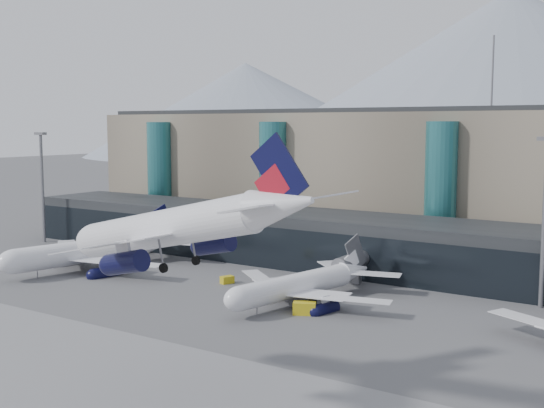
{
  "coord_description": "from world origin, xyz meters",
  "views": [
    {
      "loc": [
        50.8,
        -57.64,
        27.34
      ],
      "look_at": [
        -7.77,
        32.0,
        14.84
      ],
      "focal_mm": 45.0,
      "sensor_mm": 36.0,
      "label": 1
    }
  ],
  "objects": [
    {
      "name": "concourse",
      "position": [
        -0.02,
        57.73,
        4.97
      ],
      "size": [
        170.0,
        27.0,
        10.0
      ],
      "color": "black",
      "rests_on": "ground"
    },
    {
      "name": "veh_a",
      "position": [
        -41.12,
        31.78,
        0.9
      ],
      "size": [
        3.64,
        2.81,
        1.81
      ],
      "primitive_type": "cube",
      "rotation": [
        0.0,
        0.0,
        0.35
      ],
      "color": "silver",
      "rests_on": "ground"
    },
    {
      "name": "veh_b",
      "position": [
        -18.9,
        34.81,
        0.64
      ],
      "size": [
        2.12,
        2.58,
        1.28
      ],
      "primitive_type": "cube",
      "rotation": [
        0.0,
        0.0,
        1.18
      ],
      "color": "gold",
      "rests_on": "ground"
    },
    {
      "name": "veh_c",
      "position": [
        0.04,
        28.52,
        1.04
      ],
      "size": [
        4.02,
        2.55,
        2.09
      ],
      "primitive_type": "cube",
      "rotation": [
        0.0,
        0.0,
        -0.16
      ],
      "color": "#4D4D52",
      "rests_on": "ground"
    },
    {
      "name": "ground",
      "position": [
        0.0,
        0.0,
        0.0
      ],
      "size": [
        900.0,
        900.0,
        0.0
      ],
      "primitive_type": "plane",
      "color": "#515154",
      "rests_on": "ground"
    },
    {
      "name": "veh_f",
      "position": [
        -53.56,
        40.47,
        0.98
      ],
      "size": [
        3.1,
        3.95,
        1.96
      ],
      "primitive_type": "cube",
      "rotation": [
        0.0,
        0.0,
        1.98
      ],
      "color": "#4D4D52",
      "rests_on": "ground"
    },
    {
      "name": "lightmast_left",
      "position": [
        -80.0,
        45.0,
        14.42
      ],
      "size": [
        3.0,
        1.2,
        25.6
      ],
      "color": "slate",
      "rests_on": "ground"
    },
    {
      "name": "jet_parked_mid",
      "position": [
        -1.07,
        32.28,
        3.95
      ],
      "size": [
        31.59,
        32.45,
        10.43
      ],
      "rotation": [
        0.0,
        0.0,
        1.35
      ],
      "color": "white",
      "rests_on": "ground"
    },
    {
      "name": "runway_markings",
      "position": [
        -0.0,
        -15.0,
        0.05
      ],
      "size": [
        128.0,
        1.0,
        0.02
      ],
      "color": "gold",
      "rests_on": "ground"
    },
    {
      "name": "runway_strip",
      "position": [
        0.0,
        -15.0,
        0.02
      ],
      "size": [
        400.0,
        40.0,
        0.04
      ],
      "primitive_type": "cube",
      "color": "slate",
      "rests_on": "ground"
    },
    {
      "name": "hero_jet",
      "position": [
        9.56,
        -8.79,
        18.74
      ],
      "size": [
        31.61,
        32.21,
        10.39
      ],
      "rotation": [
        0.0,
        -0.21,
        -0.07
      ],
      "color": "white",
      "rests_on": "ground"
    },
    {
      "name": "teal_towers",
      "position": [
        -14.99,
        74.01,
        14.01
      ],
      "size": [
        116.4,
        19.4,
        46.0
      ],
      "color": "#286C70",
      "rests_on": "ground"
    },
    {
      "name": "jet_parked_left",
      "position": [
        -46.82,
        32.54,
        4.76
      ],
      "size": [
        37.96,
        39.18,
        12.59
      ],
      "rotation": [
        0.0,
        0.0,
        1.33
      ],
      "color": "white",
      "rests_on": "ground"
    },
    {
      "name": "veh_h",
      "position": [
        2.17,
        25.38,
        0.91
      ],
      "size": [
        3.7,
        2.98,
        1.81
      ],
      "primitive_type": "cube",
      "rotation": [
        0.0,
        0.0,
        0.45
      ],
      "color": "gold",
      "rests_on": "ground"
    },
    {
      "name": "terminal_main",
      "position": [
        -25.0,
        90.0,
        15.44
      ],
      "size": [
        130.0,
        30.0,
        31.0
      ],
      "color": "gray",
      "rests_on": "ground"
    }
  ]
}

